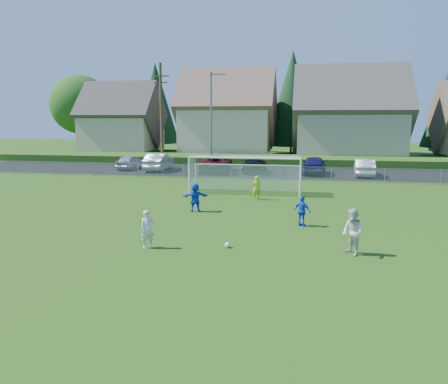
{
  "coord_description": "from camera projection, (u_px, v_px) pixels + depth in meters",
  "views": [
    {
      "loc": [
        3.85,
        -12.88,
        5.06
      ],
      "look_at": [
        0.0,
        8.0,
        1.4
      ],
      "focal_mm": 35.0,
      "sensor_mm": 36.0,
      "label": 1
    }
  ],
  "objects": [
    {
      "name": "goalkeeper",
      "position": [
        256.0,
        188.0,
        26.96
      ],
      "size": [
        0.6,
        0.45,
        1.48
      ],
      "primitive_type": "imported",
      "rotation": [
        0.0,
        0.0,
        3.33
      ],
      "color": "#B2D118",
      "rests_on": "ground"
    },
    {
      "name": "car_c",
      "position": [
        216.0,
        163.0,
        40.56
      ],
      "size": [
        3.21,
        6.02,
        1.61
      ],
      "primitive_type": "imported",
      "rotation": [
        0.0,
        0.0,
        3.24
      ],
      "color": "#4F0912",
      "rests_on": "ground"
    },
    {
      "name": "car_a",
      "position": [
        131.0,
        162.0,
        42.75
      ],
      "size": [
        1.95,
        4.22,
        1.4
      ],
      "primitive_type": "imported",
      "rotation": [
        0.0,
        0.0,
        3.07
      ],
      "color": "#A5A6AC",
      "rests_on": "ground"
    },
    {
      "name": "car_f",
      "position": [
        364.0,
        168.0,
        37.72
      ],
      "size": [
        1.86,
        4.58,
        1.48
      ],
      "primitive_type": "imported",
      "rotation": [
        0.0,
        0.0,
        3.07
      ],
      "color": "silver",
      "rests_on": "ground"
    },
    {
      "name": "player_white_b",
      "position": [
        353.0,
        232.0,
        16.07
      ],
      "size": [
        1.0,
        1.06,
        1.74
      ],
      "primitive_type": "imported",
      "rotation": [
        0.0,
        0.0,
        -1.02
      ],
      "color": "silver",
      "rests_on": "ground"
    },
    {
      "name": "player_blue_b",
      "position": [
        195.0,
        197.0,
        23.54
      ],
      "size": [
        1.52,
        0.85,
        1.56
      ],
      "primitive_type": "imported",
      "rotation": [
        0.0,
        0.0,
        3.43
      ],
      "color": "blue",
      "rests_on": "ground"
    },
    {
      "name": "player_white_a",
      "position": [
        148.0,
        229.0,
        16.96
      ],
      "size": [
        0.65,
        0.6,
        1.5
      ],
      "primitive_type": "imported",
      "rotation": [
        0.0,
        0.0,
        0.6
      ],
      "color": "silver",
      "rests_on": "ground"
    },
    {
      "name": "car_e",
      "position": [
        314.0,
        165.0,
        39.06
      ],
      "size": [
        2.23,
        4.94,
        1.65
      ],
      "primitive_type": "imported",
      "rotation": [
        0.0,
        0.0,
        3.08
      ],
      "color": "#17164D",
      "rests_on": "ground"
    },
    {
      "name": "car_b",
      "position": [
        159.0,
        162.0,
        41.72
      ],
      "size": [
        1.93,
        5.01,
        1.63
      ],
      "primitive_type": "imported",
      "rotation": [
        0.0,
        0.0,
        3.18
      ],
      "color": "silver",
      "rests_on": "ground"
    },
    {
      "name": "streetlight",
      "position": [
        212.0,
        119.0,
        39.2
      ],
      "size": [
        1.38,
        0.18,
        9.0
      ],
      "color": "slate",
      "rests_on": "ground"
    },
    {
      "name": "houses_row",
      "position": [
        291.0,
        98.0,
        53.59
      ],
      "size": [
        53.9,
        11.45,
        13.27
      ],
      "color": "tan",
      "rests_on": "ground"
    },
    {
      "name": "player_blue_a",
      "position": [
        302.0,
        211.0,
        20.39
      ],
      "size": [
        0.9,
        0.73,
        1.43
      ],
      "primitive_type": "imported",
      "rotation": [
        0.0,
        0.0,
        2.61
      ],
      "color": "blue",
      "rests_on": "ground"
    },
    {
      "name": "utility_pole",
      "position": [
        161.0,
        116.0,
        41.02
      ],
      "size": [
        1.6,
        0.26,
        10.0
      ],
      "color": "#473321",
      "rests_on": "ground"
    },
    {
      "name": "car_d",
      "position": [
        254.0,
        165.0,
        40.24
      ],
      "size": [
        1.98,
        4.83,
        1.4
      ],
      "primitive_type": "imported",
      "rotation": [
        0.0,
        0.0,
        3.14
      ],
      "color": "black",
      "rests_on": "ground"
    },
    {
      "name": "asphalt_lot",
      "position": [
        262.0,
        172.0,
        40.68
      ],
      "size": [
        60.0,
        60.0,
        0.0
      ],
      "primitive_type": "plane",
      "color": "black",
      "rests_on": "ground"
    },
    {
      "name": "ground",
      "position": [
        179.0,
        276.0,
        14.03
      ],
      "size": [
        160.0,
        160.0,
        0.0
      ],
      "primitive_type": "plane",
      "color": "#193D0C",
      "rests_on": "ground"
    },
    {
      "name": "soccer_goal",
      "position": [
        246.0,
        169.0,
        29.31
      ],
      "size": [
        7.42,
        1.9,
        2.5
      ],
      "color": "white",
      "rests_on": "ground"
    },
    {
      "name": "chainlink_fence",
      "position": [
        255.0,
        173.0,
        35.25
      ],
      "size": [
        52.06,
        0.06,
        1.2
      ],
      "color": "gray",
      "rests_on": "ground"
    },
    {
      "name": "soccer_ball",
      "position": [
        228.0,
        245.0,
        17.09
      ],
      "size": [
        0.22,
        0.22,
        0.22
      ],
      "primitive_type": "sphere",
      "color": "white",
      "rests_on": "ground"
    },
    {
      "name": "grass_embankment",
      "position": [
        269.0,
        160.0,
        47.88
      ],
      "size": [
        70.0,
        6.0,
        0.8
      ],
      "primitive_type": "cube",
      "color": "#1E420F",
      "rests_on": "ground"
    },
    {
      "name": "tree_row",
      "position": [
        285.0,
        103.0,
        59.9
      ],
      "size": [
        65.98,
        12.36,
        13.8
      ],
      "color": "#382616",
      "rests_on": "ground"
    }
  ]
}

